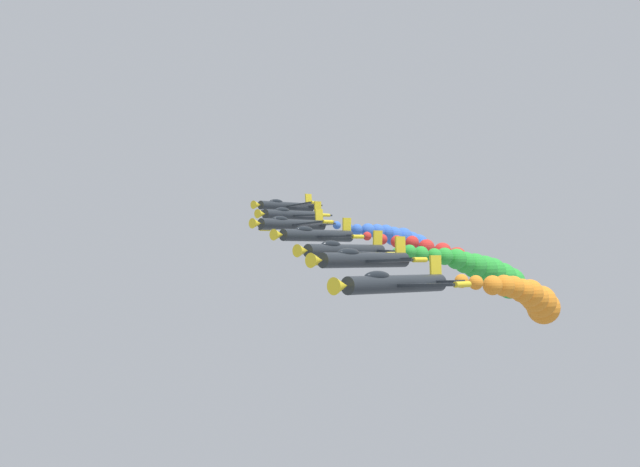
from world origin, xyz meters
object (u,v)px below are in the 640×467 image
at_px(airplane_right_inner, 344,251).
at_px(airplane_left_outer, 316,235).
at_px(airplane_right_outer, 291,224).
at_px(airplane_lead, 394,284).
at_px(airplane_high_slot, 286,206).
at_px(airplane_left_inner, 364,260).
at_px(airplane_trailing, 292,215).

relative_size(airplane_right_inner, airplane_left_outer, 1.00).
bearing_deg(airplane_right_outer, airplane_lead, 143.20).
height_order(airplane_lead, airplane_right_inner, airplane_right_inner).
relative_size(airplane_lead, airplane_right_inner, 1.00).
relative_size(airplane_lead, airplane_high_slot, 1.00).
bearing_deg(airplane_right_inner, airplane_left_inner, 139.34).
distance_m(airplane_right_inner, airplane_trailing, 33.15).
height_order(airplane_left_inner, airplane_high_slot, airplane_high_slot).
distance_m(airplane_trailing, airplane_high_slot, 10.31).
relative_size(airplane_right_inner, airplane_high_slot, 1.00).
xyz_separation_m(airplane_right_inner, airplane_right_outer, (17.94, -11.96, 2.82)).
bearing_deg(airplane_right_inner, airplane_trailing, -37.92).
distance_m(airplane_lead, airplane_left_outer, 31.89).
relative_size(airplane_right_inner, airplane_right_outer, 1.00).
xyz_separation_m(airplane_right_outer, airplane_trailing, (7.99, -8.25, 1.44)).
relative_size(airplane_left_outer, airplane_right_outer, 1.00).
height_order(airplane_right_outer, airplane_trailing, airplane_trailing).
bearing_deg(airplane_right_outer, airplane_high_slot, -43.40).
height_order(airplane_left_inner, airplane_trailing, airplane_trailing).
bearing_deg(airplane_left_inner, airplane_left_outer, -37.43).
relative_size(airplane_lead, airplane_left_inner, 1.00).
bearing_deg(airplane_high_slot, airplane_left_inner, 141.04).
bearing_deg(airplane_high_slot, airplane_right_outer, 136.60).
height_order(airplane_left_outer, airplane_trailing, airplane_trailing).
xyz_separation_m(airplane_lead, airplane_high_slot, (49.83, -40.39, 7.89)).
bearing_deg(airplane_right_outer, airplane_left_outer, 146.90).
distance_m(airplane_lead, airplane_left_inner, 10.75).
distance_m(airplane_left_outer, airplane_right_outer, 11.00).
xyz_separation_m(airplane_left_outer, airplane_high_slot, (24.88, -20.85, 4.30)).
relative_size(airplane_left_outer, airplane_high_slot, 1.00).
distance_m(airplane_left_outer, airplane_trailing, 22.44).
relative_size(airplane_left_inner, airplane_trailing, 1.00).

